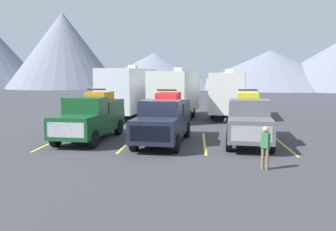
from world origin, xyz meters
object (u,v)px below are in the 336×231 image
object	(u,v)px
pickup_truck_a	(91,116)
pickup_truck_c	(248,118)
pickup_truck_b	(164,119)
camper_trailer_a	(129,90)
person_a	(265,145)
camper_trailer_b	(176,92)
camper_trailer_c	(229,92)

from	to	relation	value
pickup_truck_a	pickup_truck_c	xyz separation A→B (m)	(7.86, -0.18, 0.00)
pickup_truck_b	pickup_truck_c	world-z (taller)	same
pickup_truck_a	camper_trailer_a	world-z (taller)	camper_trailer_a
pickup_truck_a	person_a	world-z (taller)	pickup_truck_a
camper_trailer_b	pickup_truck_b	bearing A→B (deg)	-90.23
pickup_truck_a	camper_trailer_c	size ratio (longest dim) A/B	0.75
pickup_truck_a	camper_trailer_a	xyz separation A→B (m)	(0.13, 9.45, 0.93)
pickup_truck_a	pickup_truck_b	distance (m)	3.81
pickup_truck_a	person_a	xyz separation A→B (m)	(7.74, -5.19, -0.30)
camper_trailer_c	person_a	bearing A→B (deg)	-90.07
pickup_truck_a	pickup_truck_b	xyz separation A→B (m)	(3.77, -0.56, -0.01)
pickup_truck_b	camper_trailer_a	size ratio (longest dim) A/B	0.67
camper_trailer_a	camper_trailer_c	size ratio (longest dim) A/B	1.16
camper_trailer_a	pickup_truck_c	bearing A→B (deg)	-51.27
pickup_truck_c	camper_trailer_b	xyz separation A→B (m)	(-4.05, 8.82, 0.83)
person_a	pickup_truck_c	bearing A→B (deg)	88.67
camper_trailer_c	camper_trailer_a	bearing A→B (deg)	-179.69
camper_trailer_b	person_a	xyz separation A→B (m)	(3.93, -13.83, -1.13)
camper_trailer_c	pickup_truck_b	bearing A→B (deg)	-111.65
camper_trailer_a	camper_trailer_b	size ratio (longest dim) A/B	1.01
camper_trailer_a	camper_trailer_b	world-z (taller)	camper_trailer_a
camper_trailer_b	pickup_truck_a	bearing A→B (deg)	-113.77
pickup_truck_a	pickup_truck_c	distance (m)	7.86
pickup_truck_a	pickup_truck_b	world-z (taller)	pickup_truck_a
pickup_truck_c	person_a	bearing A→B (deg)	-91.33
person_a	camper_trailer_a	bearing A→B (deg)	117.46
pickup_truck_a	person_a	distance (m)	9.33
pickup_truck_c	camper_trailer_a	distance (m)	12.39
pickup_truck_a	camper_trailer_c	distance (m)	12.29
camper_trailer_b	camper_trailer_a	bearing A→B (deg)	167.57
pickup_truck_b	camper_trailer_c	xyz separation A→B (m)	(3.99, 10.05, 0.79)
pickup_truck_b	person_a	distance (m)	6.11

